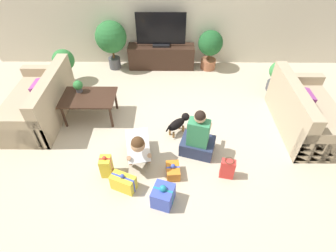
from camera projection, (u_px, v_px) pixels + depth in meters
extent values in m
plane|color=beige|center=(169.00, 135.00, 4.58)|extent=(16.00, 16.00, 0.00)
cube|color=beige|center=(170.00, 7.00, 5.66)|extent=(8.40, 0.06, 2.60)
cube|color=tan|center=(37.00, 107.00, 4.81)|extent=(0.95, 1.70, 0.44)
cube|color=tan|center=(50.00, 88.00, 4.52)|extent=(0.20, 1.70, 0.42)
cube|color=tan|center=(50.00, 80.00, 5.32)|extent=(0.95, 0.16, 0.62)
cube|color=tan|center=(17.00, 133.00, 4.18)|extent=(0.95, 0.16, 0.62)
cube|color=#9E4293|center=(40.00, 90.00, 4.56)|extent=(0.18, 0.34, 0.32)
cube|color=tan|center=(307.00, 118.00, 4.59)|extent=(0.95, 1.70, 0.44)
cube|color=tan|center=(294.00, 98.00, 4.30)|extent=(0.20, 1.70, 0.42)
cube|color=tan|center=(329.00, 146.00, 3.96)|extent=(0.95, 0.16, 0.62)
cube|color=tan|center=(294.00, 89.00, 5.10)|extent=(0.95, 0.16, 0.62)
cube|color=#9E4293|center=(305.00, 101.00, 4.34)|extent=(0.18, 0.34, 0.32)
cube|color=#382319|center=(88.00, 97.00, 4.65)|extent=(0.95, 0.65, 0.03)
cylinder|color=#382319|center=(64.00, 117.00, 4.61)|extent=(0.04, 0.04, 0.44)
cylinder|color=#382319|center=(111.00, 117.00, 4.60)|extent=(0.04, 0.04, 0.44)
cylinder|color=#382319|center=(72.00, 99.00, 5.00)|extent=(0.04, 0.04, 0.44)
cylinder|color=#382319|center=(116.00, 99.00, 5.00)|extent=(0.04, 0.04, 0.44)
cube|color=#382319|center=(161.00, 57.00, 6.16)|extent=(1.52, 0.39, 0.54)
cube|color=black|center=(161.00, 45.00, 5.96)|extent=(0.38, 0.20, 0.05)
cube|color=black|center=(161.00, 29.00, 5.71)|extent=(1.09, 0.03, 0.70)
cylinder|color=#4C4C51|center=(115.00, 63.00, 6.22)|extent=(0.27, 0.27, 0.26)
cylinder|color=brown|center=(113.00, 54.00, 6.06)|extent=(0.05, 0.05, 0.21)
sphere|color=#286B33|center=(111.00, 37.00, 5.79)|extent=(0.69, 0.69, 0.69)
cylinder|color=#A36042|center=(208.00, 64.00, 6.22)|extent=(0.35, 0.35, 0.23)
cylinder|color=brown|center=(209.00, 56.00, 6.08)|extent=(0.06, 0.06, 0.17)
sphere|color=#1E5628|center=(210.00, 43.00, 5.87)|extent=(0.56, 0.56, 0.56)
cylinder|color=#4C4C51|center=(274.00, 86.00, 5.56)|extent=(0.31, 0.31, 0.18)
cylinder|color=brown|center=(276.00, 80.00, 5.47)|extent=(0.06, 0.06, 0.11)
sphere|color=#3D8E47|center=(279.00, 71.00, 5.32)|extent=(0.37, 0.37, 0.37)
cylinder|color=#336B84|center=(69.00, 78.00, 5.78)|extent=(0.21, 0.21, 0.21)
cylinder|color=brown|center=(67.00, 71.00, 5.66)|extent=(0.04, 0.04, 0.14)
sphere|color=#337F3D|center=(63.00, 60.00, 5.49)|extent=(0.45, 0.45, 0.45)
cube|color=#23232D|center=(138.00, 146.00, 4.20)|extent=(0.36, 0.48, 0.28)
cube|color=white|center=(138.00, 146.00, 3.79)|extent=(0.40, 0.55, 0.47)
sphere|color=tan|center=(138.00, 145.00, 3.51)|extent=(0.20, 0.20, 0.20)
sphere|color=#472D19|center=(138.00, 143.00, 3.48)|extent=(0.18, 0.18, 0.18)
cylinder|color=tan|center=(130.00, 161.00, 3.82)|extent=(0.10, 0.28, 0.41)
cylinder|color=tan|center=(149.00, 158.00, 3.86)|extent=(0.10, 0.28, 0.41)
cube|color=#283351|center=(197.00, 146.00, 4.23)|extent=(0.61, 0.53, 0.24)
cube|color=#338456|center=(198.00, 133.00, 3.95)|extent=(0.36, 0.28, 0.45)
sphere|color=tan|center=(200.00, 117.00, 3.76)|extent=(0.18, 0.18, 0.18)
sphere|color=black|center=(200.00, 116.00, 3.73)|extent=(0.16, 0.16, 0.16)
cylinder|color=tan|center=(209.00, 129.00, 4.11)|extent=(0.13, 0.27, 0.06)
cylinder|color=tan|center=(193.00, 126.00, 4.17)|extent=(0.13, 0.27, 0.06)
ellipsoid|color=black|center=(177.00, 124.00, 4.49)|extent=(0.37, 0.36, 0.17)
sphere|color=black|center=(186.00, 117.00, 4.57)|extent=(0.14, 0.14, 0.14)
sphere|color=olive|center=(188.00, 116.00, 4.61)|extent=(0.06, 0.06, 0.06)
cylinder|color=black|center=(168.00, 129.00, 4.36)|extent=(0.09, 0.08, 0.11)
cylinder|color=olive|center=(183.00, 128.00, 4.62)|extent=(0.04, 0.04, 0.12)
cylinder|color=olive|center=(179.00, 126.00, 4.67)|extent=(0.04, 0.04, 0.12)
cylinder|color=olive|center=(174.00, 135.00, 4.50)|extent=(0.04, 0.04, 0.12)
cylinder|color=olive|center=(170.00, 132.00, 4.55)|extent=(0.04, 0.04, 0.12)
cube|color=yellow|center=(123.00, 183.00, 3.69)|extent=(0.39, 0.30, 0.25)
cube|color=#3D51BC|center=(123.00, 183.00, 3.69)|extent=(0.33, 0.16, 0.25)
sphere|color=#3D51BC|center=(122.00, 176.00, 3.59)|extent=(0.06, 0.06, 0.06)
cube|color=yellow|center=(106.00, 166.00, 3.86)|extent=(0.17, 0.19, 0.33)
cube|color=red|center=(106.00, 166.00, 3.86)|extent=(0.16, 0.03, 0.33)
sphere|color=red|center=(104.00, 158.00, 3.73)|extent=(0.06, 0.06, 0.06)
cube|color=#3D51BC|center=(163.00, 196.00, 3.51)|extent=(0.34, 0.36, 0.29)
cube|color=teal|center=(163.00, 196.00, 3.51)|extent=(0.27, 0.11, 0.29)
sphere|color=teal|center=(163.00, 189.00, 3.40)|extent=(0.09, 0.09, 0.09)
cube|color=orange|center=(173.00, 171.00, 3.90)|extent=(0.22, 0.30, 0.17)
cube|color=#3D51BC|center=(173.00, 171.00, 3.90)|extent=(0.20, 0.05, 0.17)
sphere|color=#3D51BC|center=(173.00, 166.00, 3.82)|extent=(0.07, 0.07, 0.07)
cube|color=red|center=(227.00, 169.00, 3.82)|extent=(0.22, 0.15, 0.33)
torus|color=#4C3823|center=(229.00, 161.00, 3.69)|extent=(0.16, 0.16, 0.01)
cylinder|color=#4C4C51|center=(79.00, 90.00, 4.73)|extent=(0.11, 0.11, 0.07)
sphere|color=#337F3D|center=(78.00, 85.00, 4.66)|extent=(0.17, 0.17, 0.17)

